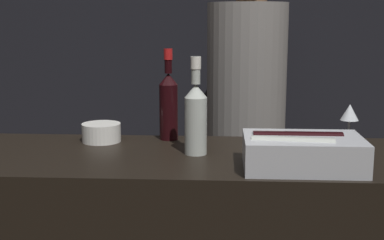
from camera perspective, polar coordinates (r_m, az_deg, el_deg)
The scene contains 9 objects.
wall_back_chalkboard at distance 4.17m, azimuth 1.87°, elevation 9.57°, with size 6.40×0.06×2.80m.
ice_bin_with_bottles at distance 1.76m, azimuth 11.57°, elevation -3.26°, with size 0.38×0.25×0.11m.
bowl_white at distance 2.13m, azimuth -9.65°, elevation -1.26°, with size 0.15×0.15×0.07m.
wine_glass at distance 2.16m, azimuth 16.46°, elevation 0.63°, with size 0.07×0.07×0.15m.
candle_votive at distance 2.00m, azimuth 9.57°, elevation -2.30°, with size 0.07×0.07×0.06m.
red_wine_bottle_tall at distance 2.13m, azimuth -2.51°, elevation 1.87°, with size 0.07×0.07×0.36m.
white_wine_bottle at distance 1.89m, azimuth 0.40°, elevation 0.55°, with size 0.08×0.08×0.35m.
person_in_hoodie at distance 2.88m, azimuth 5.77°, elevation 0.63°, with size 0.42×0.42×1.78m.
person_blond_tee at distance 3.74m, azimuth 6.16°, elevation 2.64°, with size 0.34×0.34×1.72m.
Camera 1 is at (0.11, -1.54, 1.50)m, focal length 50.00 mm.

